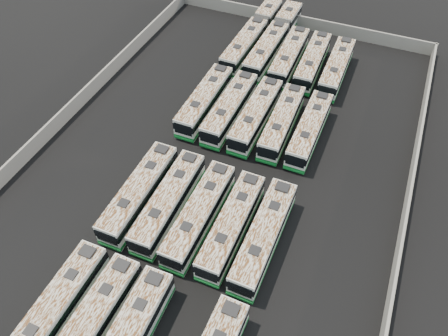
% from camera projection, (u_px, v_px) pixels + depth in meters
% --- Properties ---
extents(ground, '(140.00, 140.00, 0.00)m').
position_uv_depth(ground, '(215.00, 169.00, 53.80)').
color(ground, black).
rests_on(ground, ground).
extents(perimeter_wall, '(45.20, 73.20, 2.20)m').
position_uv_depth(perimeter_wall, '(215.00, 163.00, 52.99)').
color(perimeter_wall, slate).
rests_on(perimeter_wall, ground).
extents(bus_front_far_left, '(2.81, 13.04, 3.67)m').
position_uv_depth(bus_front_far_left, '(57.00, 309.00, 39.75)').
color(bus_front_far_left, silver).
rests_on(bus_front_far_left, ground).
extents(bus_front_left, '(2.88, 13.07, 3.68)m').
position_uv_depth(bus_front_left, '(91.00, 325.00, 38.75)').
color(bus_front_left, silver).
rests_on(bus_front_left, ground).
extents(bus_midfront_far_left, '(2.96, 13.46, 3.79)m').
position_uv_depth(bus_midfront_far_left, '(140.00, 193.00, 48.80)').
color(bus_midfront_far_left, silver).
rests_on(bus_midfront_far_left, ground).
extents(bus_midfront_left, '(3.01, 13.37, 3.76)m').
position_uv_depth(bus_midfront_left, '(169.00, 202.00, 47.95)').
color(bus_midfront_left, silver).
rests_on(bus_midfront_left, ground).
extents(bus_midfront_center, '(2.89, 13.34, 3.76)m').
position_uv_depth(bus_midfront_center, '(199.00, 215.00, 46.81)').
color(bus_midfront_center, silver).
rests_on(bus_midfront_center, ground).
extents(bus_midfront_right, '(2.78, 13.05, 3.68)m').
position_uv_depth(bus_midfront_right, '(232.00, 225.00, 45.92)').
color(bus_midfront_right, silver).
rests_on(bus_midfront_right, ground).
extents(bus_midfront_far_right, '(2.92, 13.46, 3.79)m').
position_uv_depth(bus_midfront_far_right, '(264.00, 236.00, 44.94)').
color(bus_midfront_far_right, silver).
rests_on(bus_midfront_far_right, ground).
extents(bus_midback_far_left, '(2.88, 13.42, 3.78)m').
position_uv_depth(bus_midback_far_left, '(205.00, 101.00, 59.68)').
color(bus_midback_far_left, silver).
rests_on(bus_midback_far_left, ground).
extents(bus_midback_left, '(2.95, 13.44, 3.79)m').
position_uv_depth(bus_midback_left, '(230.00, 108.00, 58.60)').
color(bus_midback_left, silver).
rests_on(bus_midback_left, ground).
extents(bus_midback_center, '(2.97, 13.39, 3.77)m').
position_uv_depth(bus_midback_center, '(256.00, 115.00, 57.67)').
color(bus_midback_center, silver).
rests_on(bus_midback_center, ground).
extents(bus_midback_right, '(3.04, 13.05, 3.66)m').
position_uv_depth(bus_midback_right, '(282.00, 122.00, 56.83)').
color(bus_midback_right, silver).
rests_on(bus_midback_right, ground).
extents(bus_midback_far_right, '(2.80, 12.88, 3.63)m').
position_uv_depth(bus_midback_far_right, '(309.00, 130.00, 55.89)').
color(bus_midback_far_right, silver).
rests_on(bus_midback_far_right, ground).
extents(bus_back_far_left, '(3.24, 20.66, 3.74)m').
position_uv_depth(bus_back_far_left, '(252.00, 35.00, 70.96)').
color(bus_back_far_left, silver).
rests_on(bus_back_far_left, ground).
extents(bus_back_left, '(3.12, 20.93, 3.79)m').
position_uv_depth(bus_back_left, '(274.00, 40.00, 70.02)').
color(bus_back_left, silver).
rests_on(bus_back_left, ground).
extents(bus_back_center, '(3.09, 13.39, 3.76)m').
position_uv_depth(bus_back_center, '(289.00, 57.00, 66.76)').
color(bus_back_center, silver).
rests_on(bus_back_center, ground).
extents(bus_back_right, '(3.07, 13.08, 3.67)m').
position_uv_depth(bus_back_right, '(312.00, 62.00, 65.97)').
color(bus_back_right, silver).
rests_on(bus_back_right, ground).
extents(bus_back_far_right, '(2.85, 13.06, 3.68)m').
position_uv_depth(bus_back_far_right, '(336.00, 68.00, 64.87)').
color(bus_back_far_right, silver).
rests_on(bus_back_far_right, ground).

